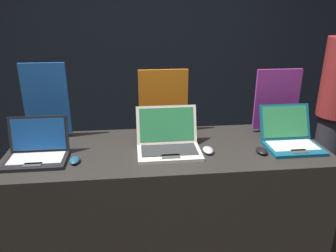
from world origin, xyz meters
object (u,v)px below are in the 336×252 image
object	(u,v)px
promo_stand_middle	(163,103)
person_bystander	(336,108)
mouse_front	(75,160)
promo_stand_front	(46,103)
laptop_front	(37,150)
laptop_back	(290,137)
promo_stand_back	(276,102)
laptop_middle	(168,141)
mouse_middle	(208,150)
mouse_back	(262,151)

from	to	relation	value
promo_stand_middle	person_bystander	bearing A→B (deg)	15.07
mouse_front	promo_stand_front	bearing A→B (deg)	118.80
person_bystander	laptop_front	bearing A→B (deg)	-161.65
laptop_front	mouse_front	xyz separation A→B (m)	(0.22, -0.07, -0.04)
laptop_back	promo_stand_back	bearing A→B (deg)	90.00
laptop_front	promo_stand_back	size ratio (longest dim) A/B	0.77
laptop_back	person_bystander	size ratio (longest dim) A/B	0.20
laptop_back	laptop_middle	bearing A→B (deg)	178.81
mouse_front	laptop_back	bearing A→B (deg)	4.05
promo_stand_front	promo_stand_back	bearing A→B (deg)	-1.89
promo_stand_front	promo_stand_back	world-z (taller)	promo_stand_front
promo_stand_front	laptop_back	xyz separation A→B (m)	(1.57, -0.31, -0.19)
laptop_front	laptop_back	xyz separation A→B (m)	(1.57, 0.03, 0.00)
mouse_front	promo_stand_front	size ratio (longest dim) A/B	0.19
laptop_back	promo_stand_back	xyz separation A→B (m)	(-0.00, 0.26, 0.16)
mouse_front	promo_stand_middle	xyz separation A→B (m)	(0.56, 0.43, 0.20)
promo_stand_back	laptop_middle	bearing A→B (deg)	-163.06
promo_stand_back	person_bystander	bearing A→B (deg)	32.17
mouse_front	person_bystander	distance (m)	2.31
promo_stand_front	mouse_middle	bearing A→B (deg)	-19.18
laptop_middle	laptop_back	distance (m)	0.79
mouse_front	promo_stand_front	world-z (taller)	promo_stand_front
promo_stand_front	person_bystander	size ratio (longest dim) A/B	0.30
promo_stand_middle	laptop_back	size ratio (longest dim) A/B	1.33
mouse_back	person_bystander	bearing A→B (deg)	39.79
laptop_front	promo_stand_middle	xyz separation A→B (m)	(0.78, 0.36, 0.16)
laptop_front	promo_stand_middle	world-z (taller)	promo_stand_middle
laptop_front	mouse_back	bearing A→B (deg)	-2.71
mouse_front	promo_stand_back	size ratio (longest dim) A/B	0.21
promo_stand_front	mouse_front	bearing A→B (deg)	-61.20
mouse_middle	promo_stand_middle	world-z (taller)	promo_stand_middle
laptop_front	laptop_back	distance (m)	1.57
person_bystander	promo_stand_front	bearing A→B (deg)	-169.22
mouse_back	laptop_front	bearing A→B (deg)	177.29
mouse_back	mouse_front	bearing A→B (deg)	-179.70
laptop_middle	mouse_middle	distance (m)	0.26
laptop_middle	promo_stand_back	xyz separation A→B (m)	(0.79, 0.24, 0.16)
laptop_back	promo_stand_middle	bearing A→B (deg)	157.23
mouse_front	mouse_middle	distance (m)	0.80
mouse_front	person_bystander	bearing A→B (deg)	21.73
mouse_back	promo_stand_front	bearing A→B (deg)	163.54
mouse_front	laptop_middle	xyz separation A→B (m)	(0.56, 0.11, 0.04)
laptop_back	person_bystander	bearing A→B (deg)	43.55
promo_stand_middle	laptop_middle	bearing A→B (deg)	-90.00
mouse_front	promo_stand_back	bearing A→B (deg)	14.67
laptop_middle	person_bystander	bearing A→B (deg)	25.06
mouse_back	person_bystander	distance (m)	1.33
promo_stand_back	person_bystander	distance (m)	0.97
promo_stand_front	mouse_back	size ratio (longest dim) A/B	5.16
promo_stand_front	promo_stand_back	xyz separation A→B (m)	(1.57, -0.05, -0.03)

